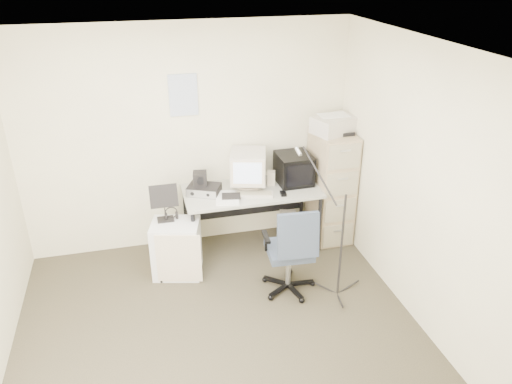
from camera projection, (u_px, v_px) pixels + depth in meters
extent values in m
cube|color=#332E21|center=(223.00, 341.00, 4.42)|extent=(3.60, 3.60, 0.01)
cube|color=white|center=(212.00, 53.00, 3.32)|extent=(3.60, 3.60, 0.01)
cube|color=#F3EDC1|center=(188.00, 140.00, 5.44)|extent=(3.60, 0.02, 2.50)
cube|color=#F3EDC1|center=(425.00, 192.00, 4.27)|extent=(0.02, 3.60, 2.50)
cube|color=white|center=(183.00, 95.00, 5.20)|extent=(0.30, 0.02, 0.44)
cube|color=tan|center=(331.00, 186.00, 5.77)|extent=(0.40, 0.60, 1.30)
cube|color=beige|center=(335.00, 125.00, 5.46)|extent=(0.55, 0.46, 0.18)
cube|color=#9D9C92|center=(252.00, 219.00, 5.66)|extent=(1.50, 0.70, 0.73)
cube|color=beige|center=(248.00, 170.00, 5.48)|extent=(0.47, 0.48, 0.42)
cube|color=black|center=(294.00, 169.00, 5.61)|extent=(0.38, 0.40, 0.34)
cube|color=beige|center=(271.00, 178.00, 5.59)|extent=(0.11, 0.11, 0.16)
cube|color=beige|center=(254.00, 194.00, 5.38)|extent=(0.44, 0.25, 0.02)
cube|color=black|center=(283.00, 194.00, 5.38)|extent=(0.07, 0.11, 0.03)
cube|color=black|center=(204.00, 189.00, 5.40)|extent=(0.41, 0.36, 0.10)
cube|color=black|center=(200.00, 178.00, 5.37)|extent=(0.17, 0.16, 0.14)
cube|color=white|center=(227.00, 198.00, 5.30)|extent=(0.30, 0.37, 0.02)
cube|color=beige|center=(287.00, 233.00, 5.69)|extent=(0.30, 0.46, 0.40)
cube|color=#394052|center=(289.00, 248.00, 4.88)|extent=(0.60, 0.60, 0.96)
cube|color=silver|center=(177.00, 248.00, 5.22)|extent=(0.56, 0.49, 0.60)
cube|color=black|center=(164.00, 202.00, 5.07)|extent=(0.28, 0.15, 0.41)
torus|color=black|center=(171.00, 215.00, 5.16)|extent=(0.15, 0.15, 0.03)
cylinder|color=black|center=(343.00, 231.00, 4.71)|extent=(0.03, 0.03, 1.45)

